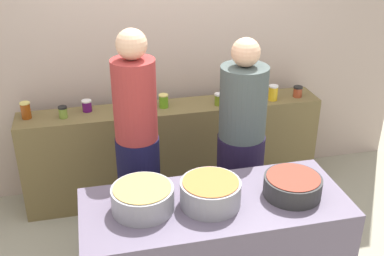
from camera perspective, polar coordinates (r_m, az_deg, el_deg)
storefront_wall at (r=4.32m, az=-3.39°, el=11.72°), size 4.80×0.12×3.00m
display_shelf at (r=4.38m, az=-2.23°, el=-2.79°), size 2.70×0.36×0.91m
prep_table at (r=3.28m, az=2.67°, el=-14.91°), size 1.70×0.70×0.84m
preserve_jar_0 at (r=4.16m, az=-19.48°, el=2.03°), size 0.08×0.08×0.14m
preserve_jar_1 at (r=4.09m, az=-15.36°, el=1.88°), size 0.07×0.07×0.10m
preserve_jar_2 at (r=4.16m, az=-12.60°, el=2.65°), size 0.08×0.08×0.10m
preserve_jar_3 at (r=4.11m, az=-7.69°, el=3.05°), size 0.08×0.08×0.14m
preserve_jar_4 at (r=4.14m, az=-3.46°, el=3.30°), size 0.08×0.08×0.12m
preserve_jar_5 at (r=4.19m, az=3.22°, el=3.51°), size 0.07×0.07×0.11m
preserve_jar_6 at (r=4.31m, az=5.69°, el=4.03°), size 0.09×0.09×0.11m
preserve_jar_7 at (r=4.37m, az=7.69°, el=4.20°), size 0.09×0.09×0.10m
preserve_jar_8 at (r=4.35m, az=9.79°, el=4.24°), size 0.09×0.09×0.14m
preserve_jar_9 at (r=4.48m, az=12.68°, el=4.33°), size 0.09×0.09×0.10m
cooking_pot_left at (r=2.92m, az=-5.99°, el=-8.48°), size 0.39×0.39×0.16m
cooking_pot_center at (r=2.95m, az=2.25°, el=-7.87°), size 0.38×0.38×0.17m
cooking_pot_right at (r=3.11m, az=12.07°, el=-6.87°), size 0.37×0.37×0.13m
cook_with_tongs at (r=3.56m, az=-6.56°, el=-3.41°), size 0.33×0.33×1.80m
cook_in_cap at (r=3.72m, az=5.90°, el=-3.05°), size 0.37×0.37×1.69m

